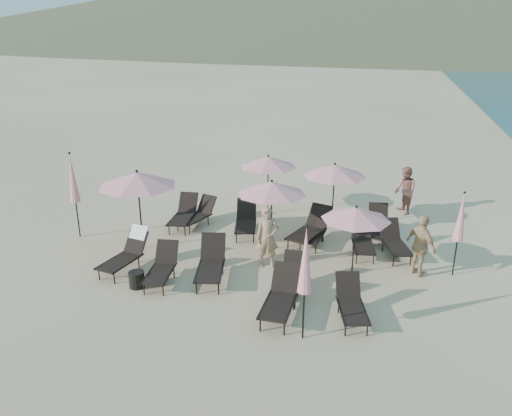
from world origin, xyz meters
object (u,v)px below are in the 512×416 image
(lounger_4, at_px, (291,278))
(lounger_7, at_px, (198,214))
(lounger_11, at_px, (379,225))
(side_table_1, at_px, (283,292))
(beachgoer_b, at_px, (405,191))
(lounger_12, at_px, (394,241))
(lounger_1, at_px, (162,267))
(umbrella_open_0, at_px, (137,179))
(lounger_5, at_px, (351,302))
(umbrella_closed_2, at_px, (73,179))
(umbrella_closed_1, at_px, (461,218))
(lounger_6, at_px, (184,213))
(lounger_10, at_px, (310,228))
(lounger_0, at_px, (127,252))
(lounger_9, at_px, (314,231))
(lounger_2, at_px, (211,263))
(umbrella_open_2, at_px, (356,214))
(beachgoer_a, at_px, (267,237))
(side_table_0, at_px, (137,279))
(lounger_8, at_px, (246,220))
(umbrella_closed_0, at_px, (305,261))
(beachgoer_c, at_px, (421,246))
(umbrella_open_1, at_px, (272,188))
(umbrella_open_4, at_px, (335,170))
(lounger_3, at_px, (281,296))
(umbrella_open_3, at_px, (268,162))

(lounger_4, bearing_deg, lounger_7, 136.28)
(lounger_11, relative_size, side_table_1, 3.55)
(side_table_1, relative_size, beachgoer_b, 0.28)
(lounger_7, distance_m, lounger_12, 6.55)
(lounger_1, xyz_separation_m, umbrella_open_0, (-1.51, 1.85, 1.78))
(lounger_5, height_order, umbrella_closed_2, umbrella_closed_2)
(umbrella_closed_1, bearing_deg, lounger_6, 170.27)
(lounger_1, distance_m, lounger_10, 4.93)
(lounger_6, relative_size, umbrella_closed_1, 0.73)
(umbrella_open_0, bearing_deg, lounger_0, -80.22)
(lounger_0, height_order, lounger_4, lounger_0)
(lounger_9, distance_m, lounger_12, 2.44)
(lounger_2, xyz_separation_m, umbrella_open_2, (3.67, 1.27, 1.29))
(umbrella_open_2, xyz_separation_m, beachgoer_b, (1.44, 5.30, -0.91))
(lounger_5, relative_size, lounger_12, 0.96)
(umbrella_closed_2, distance_m, beachgoer_a, 6.53)
(umbrella_closed_1, distance_m, side_table_1, 5.16)
(lounger_0, bearing_deg, umbrella_closed_2, 158.24)
(lounger_1, distance_m, lounger_6, 3.94)
(side_table_0, bearing_deg, lounger_2, 28.08)
(lounger_2, relative_size, umbrella_open_2, 0.95)
(lounger_8, xyz_separation_m, umbrella_closed_0, (2.81, -5.38, 1.41))
(lounger_9, relative_size, umbrella_closed_1, 0.66)
(lounger_7, relative_size, beachgoer_c, 0.98)
(umbrella_open_1, height_order, umbrella_closed_2, umbrella_closed_2)
(umbrella_open_1, xyz_separation_m, side_table_1, (0.98, -2.90, -1.73))
(lounger_12, bearing_deg, lounger_5, -122.54)
(lounger_8, distance_m, lounger_11, 4.31)
(side_table_1, bearing_deg, side_table_0, -175.36)
(lounger_8, height_order, side_table_1, lounger_8)
(umbrella_open_4, height_order, umbrella_closed_2, umbrella_closed_2)
(lounger_3, relative_size, lounger_10, 0.89)
(lounger_7, height_order, beachgoer_a, beachgoer_a)
(beachgoer_a, bearing_deg, umbrella_closed_1, -9.33)
(lounger_2, xyz_separation_m, lounger_6, (-2.17, 3.36, -0.02))
(umbrella_open_2, height_order, umbrella_closed_1, umbrella_closed_1)
(umbrella_open_3, bearing_deg, lounger_3, -74.09)
(umbrella_open_2, distance_m, side_table_0, 6.05)
(lounger_0, height_order, umbrella_closed_2, umbrella_closed_2)
(lounger_10, distance_m, umbrella_closed_2, 7.62)
(umbrella_open_2, height_order, umbrella_closed_2, umbrella_closed_2)
(lounger_11, bearing_deg, beachgoer_b, 67.00)
(beachgoer_b, bearing_deg, lounger_5, -35.15)
(lounger_5, relative_size, umbrella_open_2, 0.82)
(lounger_1, height_order, lounger_8, lounger_8)
(lounger_12, xyz_separation_m, umbrella_open_1, (-3.65, -0.55, 1.54))
(lounger_6, bearing_deg, lounger_7, 13.70)
(beachgoer_a, bearing_deg, side_table_0, -163.31)
(lounger_3, xyz_separation_m, umbrella_open_0, (-4.92, 2.64, 1.74))
(umbrella_open_0, bearing_deg, umbrella_closed_0, -31.81)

